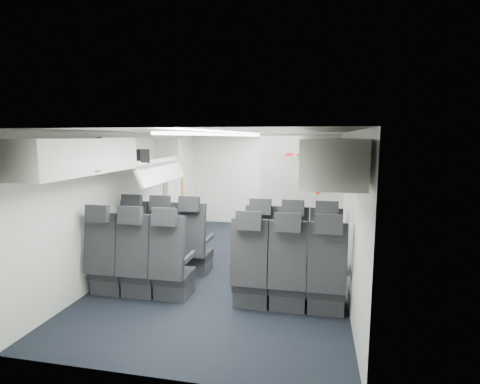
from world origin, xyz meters
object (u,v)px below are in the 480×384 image
at_px(seat_row_front, 227,250).
at_px(flight_attendant, 270,201).
at_px(galley_unit, 302,187).
at_px(boarding_door, 175,191).
at_px(seat_row_mid, 211,271).
at_px(carry_on_bag, 133,157).

height_order(seat_row_front, flight_attendant, flight_attendant).
xyz_separation_m(seat_row_front, galley_unit, (0.95, 3.25, 0.55)).
bearing_deg(boarding_door, seat_row_mid, -61.23).
xyz_separation_m(boarding_door, flight_attendant, (1.99, 0.22, -0.19)).
xyz_separation_m(seat_row_front, flight_attendant, (0.35, 2.31, 0.36)).
height_order(seat_row_front, carry_on_bag, carry_on_bag).
height_order(seat_row_mid, boarding_door, boarding_door).
relative_size(galley_unit, carry_on_bag, 4.79).
xyz_separation_m(seat_row_front, seat_row_mid, (0.00, -0.90, 0.00)).
relative_size(seat_row_front, seat_row_mid, 1.00).
bearing_deg(seat_row_front, boarding_door, 128.16).
height_order(seat_row_front, seat_row_mid, same).
bearing_deg(galley_unit, flight_attendant, -122.27).
bearing_deg(seat_row_mid, seat_row_front, 90.00).
relative_size(seat_row_front, galley_unit, 1.75).
height_order(galley_unit, carry_on_bag, galley_unit).
bearing_deg(seat_row_front, galley_unit, 73.72).
height_order(seat_row_front, galley_unit, galley_unit).
distance_m(boarding_door, carry_on_bag, 2.38).
bearing_deg(galley_unit, carry_on_bag, -124.72).
bearing_deg(flight_attendant, boarding_door, 106.44).
bearing_deg(carry_on_bag, boarding_door, 99.04).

